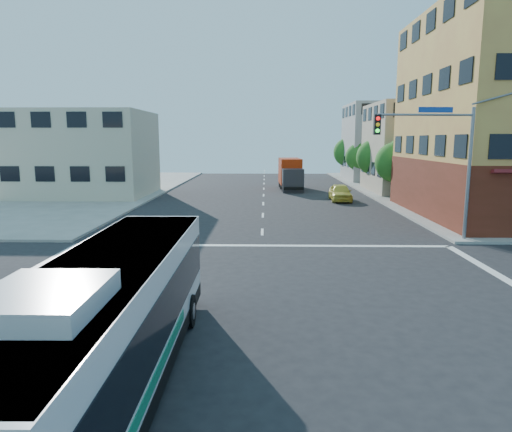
{
  "coord_description": "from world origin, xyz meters",
  "views": [
    {
      "loc": [
        0.17,
        -13.25,
        5.35
      ],
      "look_at": [
        -0.21,
        5.42,
        2.22
      ],
      "focal_mm": 32.0,
      "sensor_mm": 36.0,
      "label": 1
    }
  ],
  "objects": [
    {
      "name": "ground",
      "position": [
        0.0,
        0.0,
        0.0
      ],
      "size": [
        120.0,
        120.0,
        0.0
      ],
      "primitive_type": "plane",
      "color": "black",
      "rests_on": "ground"
    },
    {
      "name": "building_east_near",
      "position": [
        16.98,
        33.98,
        4.51
      ],
      "size": [
        12.06,
        10.06,
        9.0
      ],
      "color": "tan",
      "rests_on": "ground"
    },
    {
      "name": "building_east_far",
      "position": [
        16.98,
        47.98,
        5.01
      ],
      "size": [
        12.06,
        10.06,
        10.0
      ],
      "color": "gray",
      "rests_on": "ground"
    },
    {
      "name": "building_west",
      "position": [
        -17.02,
        29.98,
        4.01
      ],
      "size": [
        12.06,
        10.06,
        8.0
      ],
      "color": "#BCB69C",
      "rests_on": "ground"
    },
    {
      "name": "signal_mast_ne",
      "position": [
        9.08,
        10.62,
        4.98
      ],
      "size": [
        7.91,
        1.13,
        8.07
      ],
      "color": "slate",
      "rests_on": "ground"
    },
    {
      "name": "street_tree_a",
      "position": [
        11.9,
        27.92,
        3.59
      ],
      "size": [
        3.6,
        3.6,
        5.53
      ],
      "color": "#3A2815",
      "rests_on": "ground"
    },
    {
      "name": "street_tree_b",
      "position": [
        11.9,
        35.92,
        3.75
      ],
      "size": [
        3.8,
        3.8,
        5.79
      ],
      "color": "#3A2815",
      "rests_on": "ground"
    },
    {
      "name": "street_tree_c",
      "position": [
        11.9,
        43.92,
        3.46
      ],
      "size": [
        3.4,
        3.4,
        5.29
      ],
      "color": "#3A2815",
      "rests_on": "ground"
    },
    {
      "name": "street_tree_d",
      "position": [
        11.9,
        51.92,
        3.88
      ],
      "size": [
        4.0,
        4.0,
        6.03
      ],
      "color": "#3A2815",
      "rests_on": "ground"
    },
    {
      "name": "transit_bus",
      "position": [
        -3.05,
        -4.33,
        1.59
      ],
      "size": [
        2.58,
        11.02,
        3.25
      ],
      "rotation": [
        0.0,
        0.0,
        0.01
      ],
      "color": "black",
      "rests_on": "ground"
    },
    {
      "name": "box_truck",
      "position": [
        2.9,
        36.42,
        1.61
      ],
      "size": [
        2.43,
        7.47,
        3.33
      ],
      "rotation": [
        0.0,
        0.0,
        0.04
      ],
      "color": "#27262B",
      "rests_on": "ground"
    },
    {
      "name": "parked_car",
      "position": [
        6.82,
        27.07,
        0.75
      ],
      "size": [
        1.89,
        4.44,
        1.5
      ],
      "primitive_type": "imported",
      "rotation": [
        0.0,
        0.0,
        -0.03
      ],
      "color": "gold",
      "rests_on": "ground"
    }
  ]
}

